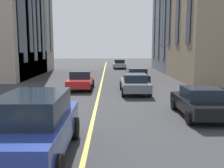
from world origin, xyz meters
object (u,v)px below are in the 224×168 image
(car_black_parked_a, at_px, (200,102))
(car_red_trailing, at_px, (81,80))
(car_blue_oncoming, at_px, (34,125))
(car_black_far, at_px, (137,75))
(car_silver_parked_b, at_px, (119,64))
(car_grey_near, at_px, (135,83))

(car_black_parked_a, bearing_deg, car_red_trailing, 38.62)
(car_blue_oncoming, bearing_deg, car_black_far, -16.51)
(car_red_trailing, bearing_deg, car_silver_parked_b, -10.87)
(car_red_trailing, height_order, car_grey_near, car_red_trailing)
(car_black_parked_a, relative_size, car_grey_near, 0.89)
(car_red_trailing, distance_m, car_black_parked_a, 10.23)
(car_red_trailing, height_order, car_silver_parked_b, same)
(car_blue_oncoming, relative_size, car_silver_parked_b, 1.21)
(car_grey_near, xyz_separation_m, car_silver_parked_b, (21.30, 0.24, -0.00))
(car_red_trailing, relative_size, car_grey_near, 0.89)
(car_red_trailing, distance_m, car_blue_oncoming, 12.33)
(car_red_trailing, xyz_separation_m, car_grey_near, (-1.73, -3.99, 0.00))
(car_black_parked_a, bearing_deg, car_grey_near, 20.92)
(car_black_parked_a, distance_m, car_silver_parked_b, 27.68)
(car_red_trailing, distance_m, car_silver_parked_b, 19.92)
(car_black_far, distance_m, car_silver_parked_b, 16.25)
(car_red_trailing, bearing_deg, car_black_far, -54.61)
(car_blue_oncoming, xyz_separation_m, car_silver_parked_b, (31.89, -3.70, -0.27))
(car_black_far, relative_size, car_red_trailing, 1.13)
(car_silver_parked_b, bearing_deg, car_black_far, -176.65)
(car_red_trailing, xyz_separation_m, car_blue_oncoming, (-12.33, -0.06, 0.27))
(car_red_trailing, xyz_separation_m, car_black_parked_a, (-7.99, -6.38, 0.00))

